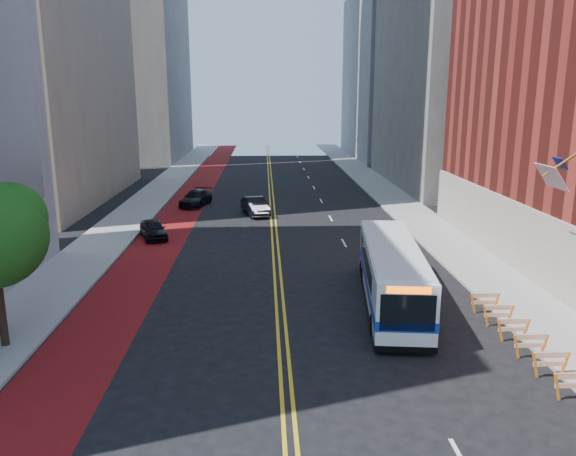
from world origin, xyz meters
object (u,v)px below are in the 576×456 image
at_px(car_a, 153,229).
at_px(car_c, 196,198).
at_px(transit_bus, 392,273).
at_px(car_b, 255,206).

relative_size(car_a, car_c, 0.81).
bearing_deg(car_a, car_c, 62.27).
height_order(car_a, car_c, car_c).
distance_m(transit_bus, car_c, 28.84).
relative_size(transit_bus, car_c, 2.36).
bearing_deg(car_c, car_b, -24.77).
bearing_deg(transit_bus, car_a, 142.26).
bearing_deg(car_a, car_b, 27.02).
relative_size(car_a, car_b, 0.86).
distance_m(car_b, car_c, 7.12).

